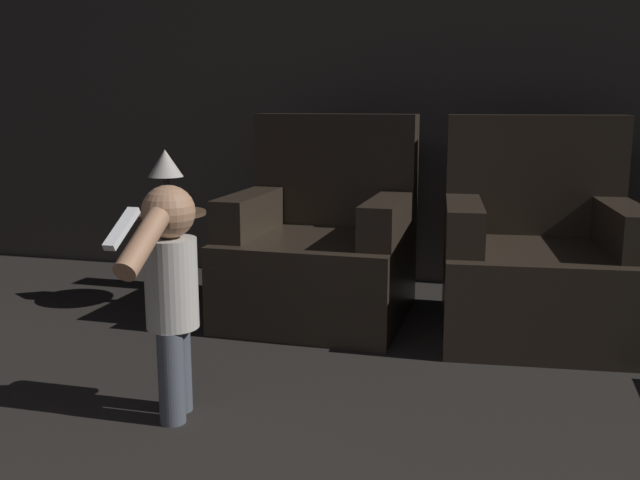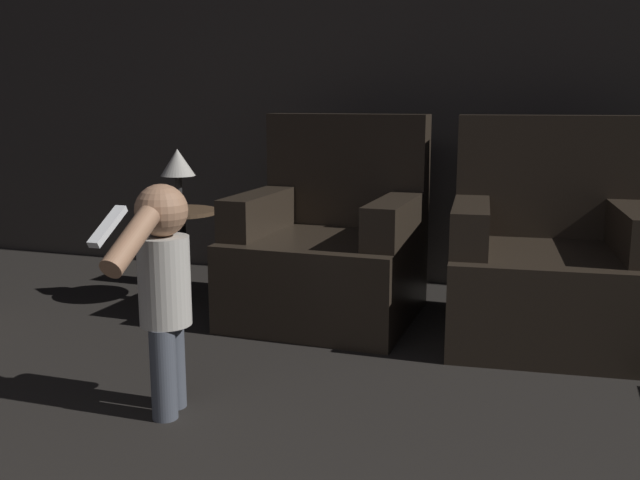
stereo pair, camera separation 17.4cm
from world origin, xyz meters
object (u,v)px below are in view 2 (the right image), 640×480
armchair_left (330,250)px  lamp (178,164)px  armchair_right (547,265)px  person_toddler (163,281)px

armchair_left → lamp: 0.92m
armchair_right → person_toddler: bearing=-138.8°
person_toddler → lamp: size_ratio=2.52×
armchair_right → lamp: bearing=176.4°
armchair_left → lamp: armchair_left is taller
armchair_left → armchair_right: same height
armchair_left → armchair_right: bearing=0.7°
armchair_left → person_toddler: size_ratio=1.25×
armchair_left → person_toddler: (-0.18, -1.30, 0.14)m
armchair_left → lamp: bearing=-174.7°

